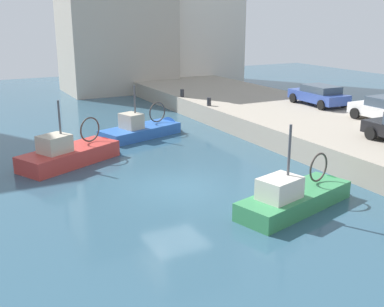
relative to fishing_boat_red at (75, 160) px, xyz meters
name	(u,v)px	position (x,y,z in m)	size (l,w,h in m)	color
water_surface	(175,187)	(2.85, -5.51, -0.12)	(80.00, 80.00, 0.00)	#2D5166
quay_wall	(370,141)	(14.35, -5.51, 0.48)	(9.00, 56.00, 1.20)	#9E9384
fishing_boat_red	(75,160)	(0.00, 0.00, 0.00)	(5.98, 4.15, 4.05)	#BC3833
fishing_boat_green	(299,203)	(6.13, -9.56, 0.01)	(6.16, 3.01, 4.07)	#388951
fishing_boat_blue	(146,134)	(5.15, 3.36, -0.01)	(5.98, 3.41, 3.97)	#2D60B7
parked_car_blue	(319,95)	(16.79, 1.25, 1.78)	(2.23, 4.37, 1.35)	#334C9E
mooring_bollard_mid	(209,102)	(10.20, 4.49, 1.36)	(0.28, 0.28, 0.55)	#2D2D33
mooring_bollard_north	(182,93)	(10.20, 8.49, 1.36)	(0.28, 0.28, 0.55)	#2D2D33
waterfront_building_west	(115,4)	(9.62, 20.99, 7.84)	(10.29, 6.95, 15.88)	#B2A899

